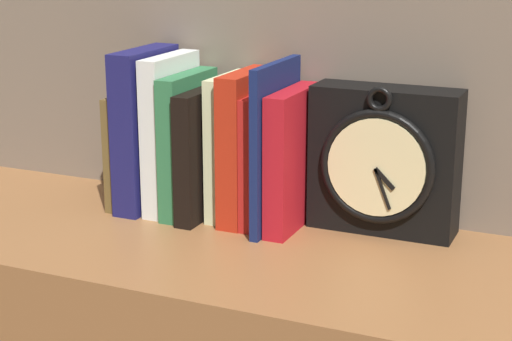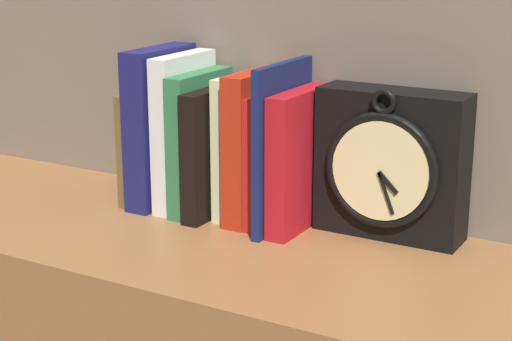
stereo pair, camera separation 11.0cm
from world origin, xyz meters
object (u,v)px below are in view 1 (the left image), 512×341
(book_slot3_green, at_px, (189,143))
(book_slot5_cream, at_px, (227,146))
(book_slot6_red, at_px, (246,146))
(clock, at_px, (384,161))
(book_slot9_red, at_px, (293,159))
(book_slot0_brown, at_px, (132,148))
(book_slot1_navy, at_px, (146,129))
(book_slot8_navy, at_px, (276,146))
(book_slot4_black, at_px, (205,153))
(book_slot2_white, at_px, (171,133))
(book_slot7_red, at_px, (265,158))

(book_slot3_green, distance_m, book_slot5_cream, 0.06)
(book_slot3_green, xyz_separation_m, book_slot5_cream, (0.06, 0.01, -0.00))
(book_slot6_red, bearing_deg, clock, 7.96)
(clock, xyz_separation_m, book_slot9_red, (-0.12, -0.03, -0.00))
(book_slot0_brown, xyz_separation_m, book_slot1_navy, (0.03, -0.00, 0.03))
(book_slot0_brown, distance_m, book_slot5_cream, 0.16)
(book_slot5_cream, relative_size, book_slot8_navy, 0.89)
(book_slot0_brown, height_order, book_slot4_black, book_slot4_black)
(book_slot4_black, distance_m, book_slot8_navy, 0.12)
(book_slot2_white, height_order, book_slot8_navy, book_slot8_navy)
(book_slot0_brown, relative_size, book_slot7_red, 0.91)
(clock, height_order, book_slot3_green, clock)
(book_slot2_white, height_order, book_slot4_black, book_slot2_white)
(book_slot1_navy, distance_m, book_slot2_white, 0.04)
(book_slot7_red, bearing_deg, book_slot6_red, -178.85)
(book_slot2_white, distance_m, book_slot4_black, 0.06)
(book_slot7_red, bearing_deg, book_slot9_red, -7.92)
(clock, height_order, book_slot6_red, book_slot6_red)
(book_slot0_brown, bearing_deg, book_slot7_red, 0.08)
(book_slot2_white, xyz_separation_m, book_slot6_red, (0.12, 0.00, -0.01))
(book_slot5_cream, bearing_deg, clock, 5.07)
(book_slot6_red, bearing_deg, book_slot0_brown, 179.91)
(book_slot6_red, bearing_deg, book_slot1_navy, -178.38)
(book_slot0_brown, xyz_separation_m, book_slot5_cream, (0.16, 0.01, 0.02))
(book_slot3_green, bearing_deg, book_slot6_red, 2.48)
(book_slot0_brown, xyz_separation_m, book_slot2_white, (0.07, -0.00, 0.03))
(book_slot1_navy, xyz_separation_m, book_slot8_navy, (0.21, -0.01, -0.00))
(clock, xyz_separation_m, book_slot2_white, (-0.32, -0.03, 0.01))
(clock, distance_m, book_slot1_navy, 0.36)
(clock, bearing_deg, book_slot3_green, -173.76)
(book_slot4_black, bearing_deg, book_slot9_red, 1.01)
(book_slot4_black, height_order, book_slot7_red, same)
(book_slot3_green, distance_m, book_slot8_navy, 0.14)
(book_slot1_navy, xyz_separation_m, book_slot6_red, (0.16, 0.00, -0.01))
(book_slot3_green, bearing_deg, book_slot0_brown, 177.60)
(book_slot7_red, bearing_deg, book_slot1_navy, -178.46)
(book_slot0_brown, bearing_deg, clock, 4.01)
(book_slot5_cream, height_order, book_slot6_red, book_slot6_red)
(book_slot7_red, bearing_deg, book_slot4_black, -174.72)
(book_slot4_black, relative_size, book_slot6_red, 0.87)
(clock, xyz_separation_m, book_slot7_red, (-0.17, -0.03, -0.01))
(book_slot1_navy, relative_size, book_slot8_navy, 1.02)
(clock, distance_m, book_slot2_white, 0.32)
(book_slot1_navy, distance_m, book_slot5_cream, 0.13)
(clock, distance_m, book_slot5_cream, 0.23)
(book_slot2_white, distance_m, book_slot5_cream, 0.09)
(book_slot2_white, bearing_deg, book_slot8_navy, -3.39)
(book_slot1_navy, bearing_deg, book_slot2_white, 5.23)
(book_slot6_red, bearing_deg, book_slot9_red, -4.23)
(book_slot4_black, bearing_deg, book_slot3_green, 172.20)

